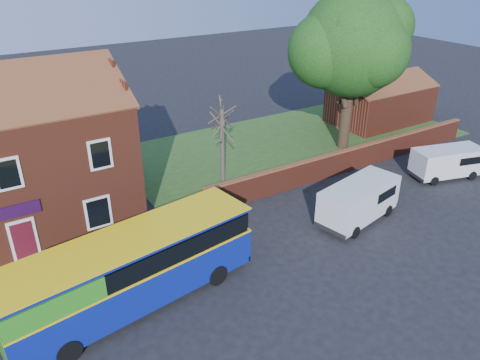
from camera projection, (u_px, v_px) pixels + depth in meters
ground at (239, 300)px, 19.67m from camera, size 120.00×120.00×0.00m
pavement at (36, 281)px, 20.71m from camera, size 18.00×3.50×0.12m
kerb at (44, 303)px, 19.38m from camera, size 18.00×0.15×0.14m
grass_strip at (294, 141)px, 35.69m from camera, size 26.00×12.00×0.04m
shop_building at (1, 166)px, 23.58m from camera, size 12.30×8.13×10.50m
boundary_wall at (351, 159)px, 30.77m from camera, size 22.00×0.38×1.60m
outbuilding at (380, 103)px, 39.23m from camera, size 8.20×5.06×4.17m
bus at (124, 271)px, 18.53m from camera, size 10.74×4.17×3.19m
van_near at (359, 200)px, 24.94m from camera, size 5.24×2.93×2.17m
van_far at (447, 161)px, 29.77m from camera, size 4.73×2.90×1.94m
large_tree at (352, 46)px, 31.66m from camera, size 9.15×7.24×11.16m
bare_tree at (222, 143)px, 28.37m from camera, size 1.96×2.33×5.22m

